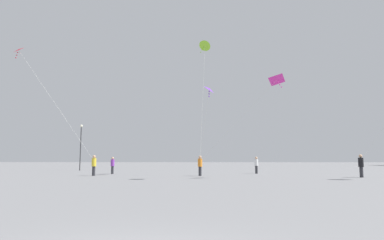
% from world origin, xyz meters
% --- Properties ---
extents(person_in_orange, '(0.38, 0.38, 1.76)m').
position_xyz_m(person_in_orange, '(0.52, 25.12, 0.97)').
color(person_in_orange, '#2D2D33').
rests_on(person_in_orange, ground_plane).
extents(person_in_white, '(0.37, 0.37, 1.70)m').
position_xyz_m(person_in_white, '(6.12, 30.10, 0.93)').
color(person_in_white, '#2D2D33').
rests_on(person_in_white, ground_plane).
extents(person_in_purple, '(0.36, 0.36, 1.67)m').
position_xyz_m(person_in_purple, '(-8.22, 28.69, 0.91)').
color(person_in_purple, '#2D2D33').
rests_on(person_in_purple, ground_plane).
extents(person_in_yellow, '(0.39, 0.39, 1.80)m').
position_xyz_m(person_in_yellow, '(-8.80, 24.90, 0.99)').
color(person_in_yellow, '#2D2D33').
rests_on(person_in_yellow, ground_plane).
extents(person_in_black, '(0.40, 0.40, 1.84)m').
position_xyz_m(person_in_black, '(13.47, 23.31, 1.01)').
color(person_in_black, '#2D2D33').
rests_on(person_in_black, ground_plane).
extents(kite_magenta_delta, '(6.87, 4.44, 6.62)m').
position_xyz_m(kite_magenta_delta, '(6.49, 21.50, 7.50)').
color(kite_magenta_delta, '#D12899').
extents(kite_lime_diamond, '(1.35, 1.77, 11.27)m').
position_xyz_m(kite_lime_diamond, '(0.99, 26.26, 12.03)').
color(kite_lime_diamond, '#8CD12D').
extents(kite_crimson_delta, '(7.36, 1.91, 10.03)m').
position_xyz_m(kite_crimson_delta, '(-15.32, 23.64, 10.80)').
color(kite_crimson_delta, red).
extents(kite_violet_diamond, '(1.34, 5.97, 5.57)m').
position_xyz_m(kite_violet_diamond, '(1.31, 19.77, 6.49)').
color(kite_violet_diamond, purple).
extents(lamppost_west, '(0.36, 0.36, 5.88)m').
position_xyz_m(lamppost_west, '(-15.03, 37.89, 3.85)').
color(lamppost_west, '#2D2D30').
rests_on(lamppost_west, ground_plane).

